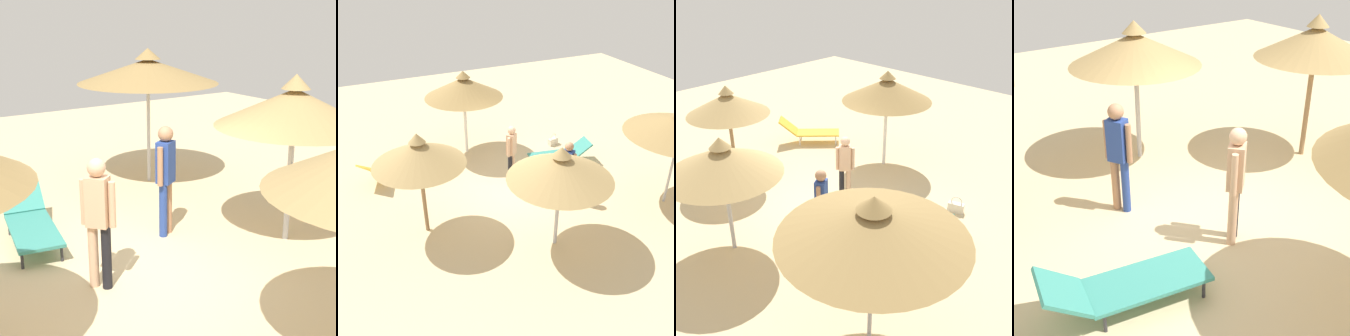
{
  "view_description": "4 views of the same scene",
  "coord_description": "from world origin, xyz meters",
  "views": [
    {
      "loc": [
        3.23,
        5.41,
        3.46
      ],
      "look_at": [
        -0.43,
        0.1,
        1.49
      ],
      "focal_mm": 54.72,
      "sensor_mm": 36.0,
      "label": 1
    },
    {
      "loc": [
        -8.75,
        4.54,
        6.39
      ],
      "look_at": [
        -0.3,
        0.57,
        0.97
      ],
      "focal_mm": 42.32,
      "sensor_mm": 36.0,
      "label": 2
    },
    {
      "loc": [
        -6.13,
        -6.48,
        5.74
      ],
      "look_at": [
        -0.01,
        -0.52,
        1.31
      ],
      "focal_mm": 44.95,
      "sensor_mm": 36.0,
      "label": 3
    },
    {
      "loc": [
        4.57,
        -3.8,
        4.09
      ],
      "look_at": [
        -0.22,
        -0.33,
        0.94
      ],
      "focal_mm": 49.65,
      "sensor_mm": 36.0,
      "label": 4
    }
  ],
  "objects": [
    {
      "name": "ground",
      "position": [
        0.0,
        0.0,
        -0.05
      ],
      "size": [
        24.0,
        24.0,
        0.1
      ],
      "primitive_type": "cube",
      "color": "beige"
    },
    {
      "name": "parasol_umbrella_front",
      "position": [
        -0.76,
        2.98,
        2.19
      ],
      "size": [
        2.17,
        2.17,
        2.69
      ],
      "color": "olive",
      "rests_on": "ground"
    },
    {
      "name": "handbag",
      "position": [
        2.03,
        -2.37,
        0.14
      ],
      "size": [
        0.25,
        0.41,
        0.43
      ],
      "color": "beige",
      "rests_on": "ground"
    },
    {
      "name": "parasol_umbrella_near_right",
      "position": [
        2.85,
        0.59,
        2.29
      ],
      "size": [
        2.53,
        2.53,
        2.83
      ],
      "color": "white",
      "rests_on": "ground"
    },
    {
      "name": "parasol_umbrella_back",
      "position": [
        -2.55,
        0.32,
        2.1
      ],
      "size": [
        2.38,
        2.38,
        2.6
      ],
      "color": "#B2B2B7",
      "rests_on": "ground"
    },
    {
      "name": "lounge_chair_far_right",
      "position": [
        2.33,
        3.41,
        0.41
      ],
      "size": [
        1.82,
        1.81,
        0.84
      ],
      "color": "gold",
      "rests_on": "ground"
    },
    {
      "name": "person_standing_near_left",
      "position": [
        -1.08,
        -0.9,
        1.03
      ],
      "size": [
        0.42,
        0.33,
        1.79
      ],
      "color": "#A57554",
      "rests_on": "ground"
    },
    {
      "name": "parasol_umbrella_edge",
      "position": [
        -2.34,
        -3.37,
        2.32
      ],
      "size": [
        2.86,
        2.86,
        2.77
      ],
      "color": "#B2B2B7",
      "rests_on": "ground"
    },
    {
      "name": "person_standing_far_left",
      "position": [
        0.56,
        -0.01,
        1.01
      ],
      "size": [
        0.35,
        0.38,
        1.75
      ],
      "color": "tan",
      "rests_on": "ground"
    },
    {
      "name": "lounge_chair_center",
      "position": [
        0.8,
        -1.91,
        0.34
      ],
      "size": [
        1.01,
        2.08,
        0.7
      ],
      "color": "teal",
      "rests_on": "ground"
    }
  ]
}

